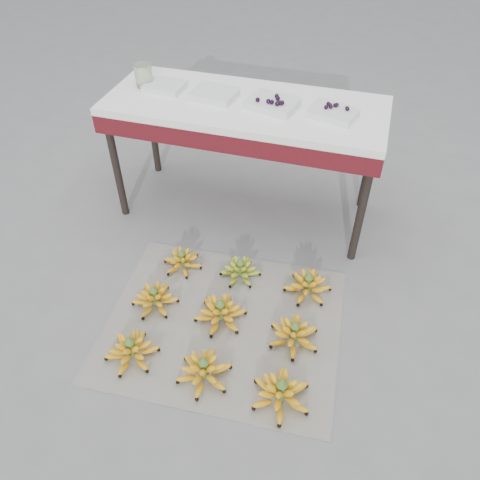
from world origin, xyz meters
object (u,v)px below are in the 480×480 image
(bunch_front_left, at_px, (131,350))
(tray_right, at_px, (272,104))
(tray_far_right, at_px, (333,113))
(bunch_back_center, at_px, (240,270))
(tray_left, at_px, (214,95))
(bunch_mid_left, at_px, (155,298))
(vendor_table, at_px, (245,116))
(tray_far_left, at_px, (164,87))
(newspaper_mat, at_px, (223,324))
(bunch_mid_right, at_px, (294,334))
(bunch_front_center, at_px, (204,370))
(bunch_back_left, at_px, (182,261))
(bunch_mid_center, at_px, (220,312))
(bunch_back_right, at_px, (308,285))
(glass_jar, at_px, (144,75))
(bunch_front_right, at_px, (281,393))

(bunch_front_left, distance_m, tray_right, 1.56)
(bunch_front_left, distance_m, tray_far_right, 1.67)
(bunch_back_center, xyz_separation_m, tray_left, (-0.35, 0.64, 0.76))
(bunch_mid_left, relative_size, vendor_table, 0.16)
(bunch_front_left, distance_m, tray_left, 1.53)
(bunch_mid_left, distance_m, bunch_back_center, 0.52)
(bunch_mid_left, bearing_deg, bunch_front_left, -89.23)
(tray_far_left, xyz_separation_m, tray_right, (0.69, -0.04, 0.01))
(newspaper_mat, relative_size, bunch_mid_right, 3.56)
(bunch_front_center, xyz_separation_m, bunch_back_left, (-0.38, 0.68, -0.01))
(bunch_back_left, bearing_deg, tray_far_left, 118.16)
(bunch_back_center, bearing_deg, bunch_mid_center, -95.06)
(newspaper_mat, xyz_separation_m, bunch_back_right, (0.39, 0.35, 0.06))
(bunch_back_center, xyz_separation_m, tray_far_right, (0.36, 0.60, 0.77))
(bunch_front_center, bearing_deg, bunch_front_left, 163.99)
(bunch_back_left, bearing_deg, bunch_mid_right, -21.54)
(tray_far_left, bearing_deg, tray_left, -3.53)
(newspaper_mat, relative_size, bunch_back_center, 5.02)
(vendor_table, distance_m, tray_left, 0.22)
(newspaper_mat, distance_m, bunch_back_right, 0.53)
(bunch_front_left, bearing_deg, bunch_back_center, 55.07)
(tray_far_left, bearing_deg, bunch_back_right, -31.55)
(tray_left, bearing_deg, newspaper_mat, -69.90)
(bunch_back_right, distance_m, tray_right, 1.06)
(bunch_back_center, xyz_separation_m, tray_right, (0.01, 0.61, 0.77))
(bunch_mid_center, distance_m, bunch_back_center, 0.34)
(bunch_back_center, height_order, vendor_table, vendor_table)
(bunch_mid_center, distance_m, glass_jar, 1.52)
(vendor_table, bearing_deg, glass_jar, 176.72)
(bunch_front_center, xyz_separation_m, tray_far_left, (-0.70, 1.35, 0.76))
(bunch_back_right, relative_size, tray_right, 0.96)
(tray_right, relative_size, tray_far_right, 1.12)
(bunch_back_center, xyz_separation_m, tray_far_left, (-0.68, 0.66, 0.76))
(newspaper_mat, distance_m, bunch_mid_right, 0.39)
(newspaper_mat, bearing_deg, tray_far_left, 124.16)
(tray_left, height_order, tray_far_right, tray_far_right)
(tray_far_right, bearing_deg, bunch_front_center, -104.55)
(tray_left, bearing_deg, bunch_front_center, -74.21)
(bunch_front_right, height_order, tray_right, tray_right)
(tray_right, bearing_deg, bunch_front_left, -106.02)
(glass_jar, bearing_deg, bunch_mid_left, -67.41)
(tray_left, bearing_deg, vendor_table, 0.05)
(tray_right, bearing_deg, bunch_back_left, -120.20)
(tray_far_right, height_order, glass_jar, glass_jar)
(bunch_mid_right, height_order, tray_far_left, tray_far_left)
(bunch_front_right, distance_m, tray_left, 1.72)
(bunch_back_center, bearing_deg, bunch_back_right, -4.61)
(bunch_back_right, bearing_deg, bunch_front_left, -146.91)
(newspaper_mat, distance_m, bunch_back_left, 0.51)
(bunch_mid_center, bearing_deg, bunch_front_center, -89.58)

